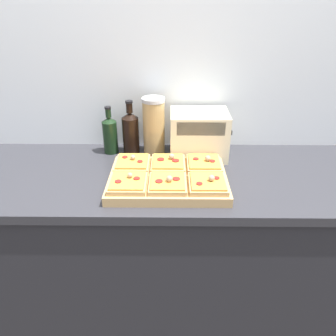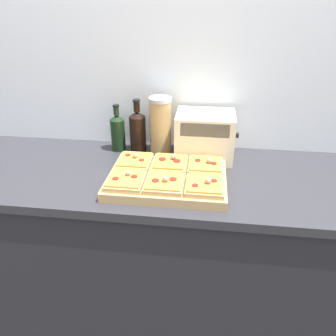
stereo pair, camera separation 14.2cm
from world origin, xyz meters
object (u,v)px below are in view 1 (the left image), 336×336
cutting_board (168,179)px  toaster_oven (199,134)px  olive_oil_bottle (110,134)px  wine_bottle (131,132)px  grain_jar_tall (154,126)px

cutting_board → toaster_oven: bearing=62.1°
olive_oil_bottle → wine_bottle: wine_bottle is taller
cutting_board → grain_jar_tall: bearing=103.1°
cutting_board → olive_oil_bottle: olive_oil_bottle is taller
grain_jar_tall → toaster_oven: grain_jar_tall is taller
cutting_board → wine_bottle: size_ratio=1.84×
cutting_board → wine_bottle: wine_bottle is taller
olive_oil_bottle → grain_jar_tall: (0.22, -0.00, 0.04)m
wine_bottle → toaster_oven: (0.34, -0.04, 0.00)m
olive_oil_bottle → cutting_board: bearing=-47.0°
olive_oil_bottle → wine_bottle: bearing=0.0°
cutting_board → toaster_oven: (0.15, 0.28, 0.09)m
wine_bottle → toaster_oven: bearing=-6.0°
wine_bottle → grain_jar_tall: grain_jar_tall is taller
olive_oil_bottle → toaster_oven: (0.45, -0.04, 0.01)m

